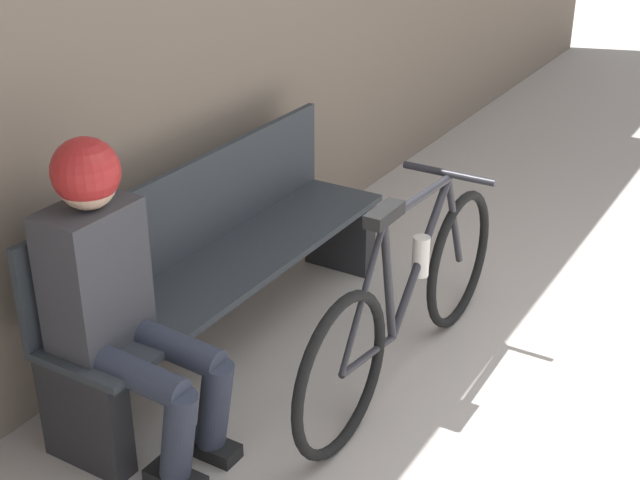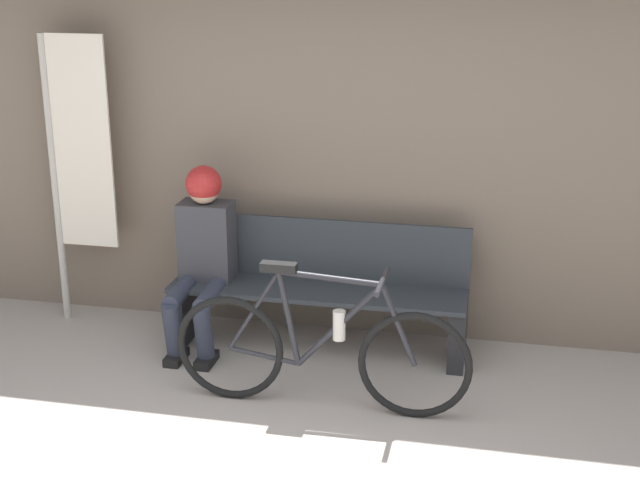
% 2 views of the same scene
% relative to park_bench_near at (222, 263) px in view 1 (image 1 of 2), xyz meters
% --- Properties ---
extents(park_bench_near, '(1.89, 0.42, 0.83)m').
position_rel_park_bench_near_xyz_m(park_bench_near, '(0.00, 0.00, 0.00)').
color(park_bench_near, '#2D3338').
rests_on(park_bench_near, ground_plane).
extents(bicycle, '(1.69, 0.40, 0.85)m').
position_rel_park_bench_near_xyz_m(bicycle, '(0.18, -0.79, -0.04)').
color(bicycle, black).
rests_on(bicycle, ground_plane).
extents(person_seated, '(0.34, 0.61, 1.18)m').
position_rel_park_bench_near_xyz_m(person_seated, '(-0.74, -0.11, 0.28)').
color(person_seated, '#2D3342').
rests_on(person_seated, ground_plane).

